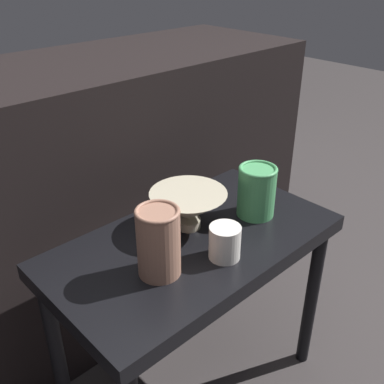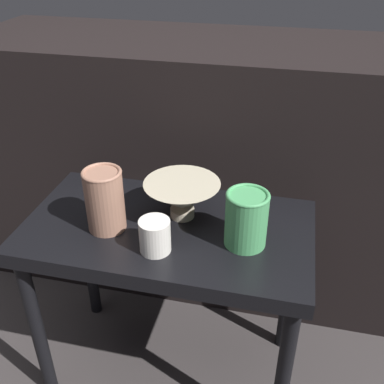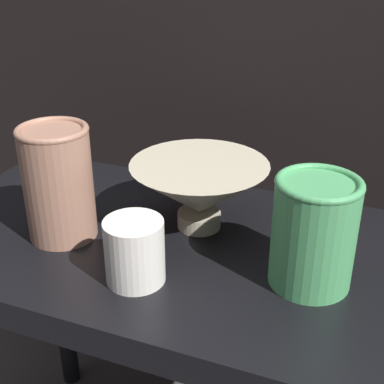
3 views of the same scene
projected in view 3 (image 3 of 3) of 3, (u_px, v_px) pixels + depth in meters
table at (170, 281)px, 0.75m from camera, size 0.70×0.39×0.52m
couch_backdrop at (262, 165)px, 1.18m from camera, size 1.55×0.50×0.84m
bowl at (199, 190)px, 0.72m from camera, size 0.19×0.19×0.09m
vase_textured_left at (58, 182)px, 0.69m from camera, size 0.09×0.09×0.15m
vase_colorful_right at (314, 231)px, 0.60m from camera, size 0.10×0.10×0.13m
cup at (132, 251)px, 0.62m from camera, size 0.07×0.07×0.08m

